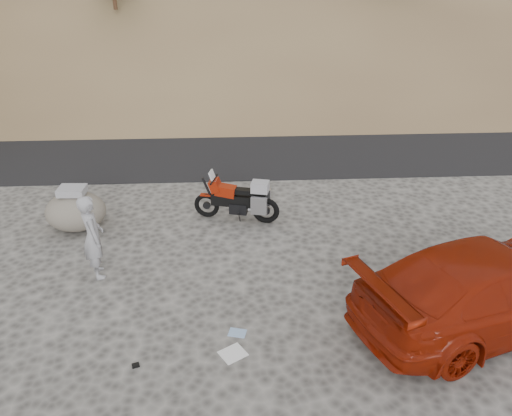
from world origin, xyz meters
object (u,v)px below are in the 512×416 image
at_px(red_car, 482,319).
at_px(boulder, 76,211).
at_px(man, 99,274).
at_px(motorcycle, 240,200).

distance_m(red_car, boulder, 9.65).
xyz_separation_m(man, red_car, (7.75, -1.95, 0.00)).
distance_m(motorcycle, boulder, 4.17).
height_order(red_car, boulder, boulder).
bearing_deg(red_car, motorcycle, 27.51).
bearing_deg(motorcycle, boulder, -162.84).
height_order(man, boulder, boulder).
xyz_separation_m(man, boulder, (-0.99, 2.12, 0.51)).
height_order(man, red_car, man).
distance_m(man, boulder, 2.39).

